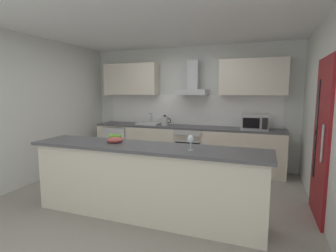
{
  "coord_description": "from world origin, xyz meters",
  "views": [
    {
      "loc": [
        1.55,
        -3.69,
        1.62
      ],
      "look_at": [
        0.05,
        0.44,
        1.05
      ],
      "focal_mm": 28.0,
      "sensor_mm": 36.0,
      "label": 1
    }
  ],
  "objects": [
    {
      "name": "microwave",
      "position": [
        1.41,
        1.56,
        1.05
      ],
      "size": [
        0.5,
        0.38,
        0.3
      ],
      "color": "#B7BABC",
      "rests_on": "counter_back"
    },
    {
      "name": "wall_left",
      "position": [
        -2.34,
        0.0,
        1.3
      ],
      "size": [
        0.12,
        4.87,
        2.6
      ],
      "primitive_type": "cube",
      "color": "silver",
      "rests_on": "ground"
    },
    {
      "name": "ceiling",
      "position": [
        0.0,
        0.0,
        2.61
      ],
      "size": [
        5.55,
        4.87,
        0.02
      ],
      "primitive_type": "cube",
      "color": "white"
    },
    {
      "name": "counter_island",
      "position": [
        0.16,
        -0.74,
        0.48
      ],
      "size": [
        3.09,
        0.64,
        0.95
      ],
      "color": "beige",
      "rests_on": "ground"
    },
    {
      "name": "kettle",
      "position": [
        -0.43,
        1.55,
        1.01
      ],
      "size": [
        0.29,
        0.15,
        0.24
      ],
      "color": "#B7BABC",
      "rests_on": "counter_back"
    },
    {
      "name": "wine_glass",
      "position": [
        0.78,
        -0.79,
        1.07
      ],
      "size": [
        0.08,
        0.08,
        0.18
      ],
      "color": "silver",
      "rests_on": "counter_island"
    },
    {
      "name": "oven",
      "position": [
        0.15,
        1.59,
        0.46
      ],
      "size": [
        0.6,
        0.62,
        0.8
      ],
      "color": "slate",
      "rests_on": "ground"
    },
    {
      "name": "counter_back",
      "position": [
        0.0,
        1.61,
        0.45
      ],
      "size": [
        4.01,
        0.6,
        0.9
      ],
      "color": "beige",
      "rests_on": "ground"
    },
    {
      "name": "fruit_bowl",
      "position": [
        -0.31,
        -0.68,
        0.99
      ],
      "size": [
        0.22,
        0.22,
        0.13
      ],
      "color": "#B24C47",
      "rests_on": "counter_island"
    },
    {
      "name": "backsplash_tile",
      "position": [
        0.0,
        1.92,
        1.23
      ],
      "size": [
        3.87,
        0.02,
        0.66
      ],
      "primitive_type": "cube",
      "color": "white"
    },
    {
      "name": "sink",
      "position": [
        -0.82,
        1.6,
        0.93
      ],
      "size": [
        0.5,
        0.4,
        0.26
      ],
      "color": "silver",
      "rests_on": "counter_back"
    },
    {
      "name": "side_door",
      "position": [
        2.26,
        0.03,
        1.03
      ],
      "size": [
        0.08,
        0.85,
        2.05
      ],
      "color": "maroon",
      "rests_on": "ground"
    },
    {
      "name": "wall_right",
      "position": [
        2.34,
        0.0,
        1.3
      ],
      "size": [
        0.12,
        4.87,
        2.6
      ],
      "primitive_type": "cube",
      "color": "silver",
      "rests_on": "ground"
    },
    {
      "name": "ground",
      "position": [
        0.0,
        0.0,
        -0.01
      ],
      "size": [
        5.55,
        4.87,
        0.02
      ],
      "primitive_type": "cube",
      "color": "gray"
    },
    {
      "name": "range_hood",
      "position": [
        0.15,
        1.72,
        1.79
      ],
      "size": [
        0.62,
        0.45,
        0.72
      ],
      "color": "#B7BABC"
    },
    {
      "name": "wall_back",
      "position": [
        0.0,
        1.99,
        1.3
      ],
      "size": [
        5.55,
        0.12,
        2.6
      ],
      "primitive_type": "cube",
      "color": "silver",
      "rests_on": "ground"
    },
    {
      "name": "refrigerator",
      "position": [
        -1.56,
        1.58,
        0.43
      ],
      "size": [
        0.58,
        0.6,
        0.85
      ],
      "color": "white",
      "rests_on": "ground"
    },
    {
      "name": "upper_cabinets",
      "position": [
        0.0,
        1.76,
        1.91
      ],
      "size": [
        3.95,
        0.32,
        0.7
      ],
      "color": "beige"
    }
  ]
}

